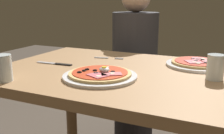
# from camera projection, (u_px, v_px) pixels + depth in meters

# --- Properties ---
(dining_table) EXTENTS (1.16, 0.80, 0.76)m
(dining_table) POSITION_uv_depth(u_px,v_px,m) (125.00, 97.00, 1.19)
(dining_table) COLOR #9E754C
(dining_table) RESTS_ON ground
(pizza_foreground) EXTENTS (0.30, 0.30, 0.05)m
(pizza_foreground) POSITION_uv_depth(u_px,v_px,m) (100.00, 75.00, 1.05)
(pizza_foreground) COLOR white
(pizza_foreground) RESTS_ON dining_table
(pizza_across_left) EXTENTS (0.29, 0.29, 0.03)m
(pizza_across_left) POSITION_uv_depth(u_px,v_px,m) (197.00, 64.00, 1.24)
(pizza_across_left) COLOR white
(pizza_across_left) RESTS_ON dining_table
(water_glass_near) EXTENTS (0.07, 0.07, 0.10)m
(water_glass_near) POSITION_uv_depth(u_px,v_px,m) (215.00, 69.00, 1.02)
(water_glass_near) COLOR silver
(water_glass_near) RESTS_ON dining_table
(water_glass_far) EXTENTS (0.07, 0.07, 0.10)m
(water_glass_far) POSITION_uv_depth(u_px,v_px,m) (3.00, 70.00, 1.00)
(water_glass_far) COLOR silver
(water_glass_far) RESTS_ON dining_table
(fork) EXTENTS (0.16, 0.05, 0.00)m
(fork) POSITION_uv_depth(u_px,v_px,m) (106.00, 58.00, 1.41)
(fork) COLOR silver
(fork) RESTS_ON dining_table
(knife) EXTENTS (0.20, 0.03, 0.01)m
(knife) POSITION_uv_depth(u_px,v_px,m) (56.00, 64.00, 1.28)
(knife) COLOR silver
(knife) RESTS_ON dining_table
(diner_person) EXTENTS (0.32, 0.32, 1.18)m
(diner_person) POSITION_uv_depth(u_px,v_px,m) (134.00, 71.00, 1.90)
(diner_person) COLOR black
(diner_person) RESTS_ON ground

